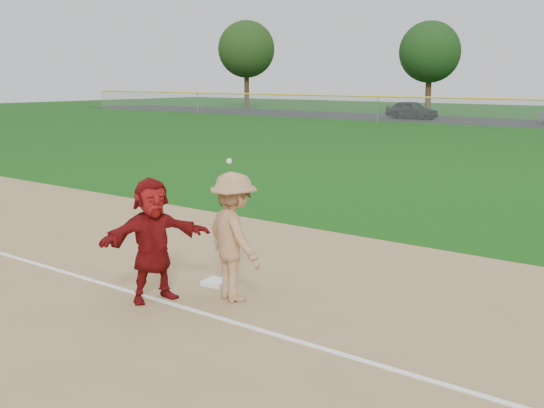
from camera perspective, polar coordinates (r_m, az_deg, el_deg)
The scene contains 8 objects.
ground at distance 11.30m, azimuth -4.79°, elevation -7.60°, with size 160.00×160.00×0.00m, color #124A0E.
foul_line at distance 10.76m, azimuth -7.75°, elevation -8.47°, with size 60.00×0.10×0.01m, color white.
first_base at distance 11.75m, azimuth -4.74°, elevation -6.55°, with size 0.37×0.37×0.08m, color white.
base_runner at distance 10.87m, azimuth -9.96°, elevation -2.96°, with size 1.82×0.58×1.97m, color #660B0B.
car_left at distance 59.25m, azimuth 11.61°, elevation 7.73°, with size 1.82×4.53×1.54m, color black.
first_base_play at distance 10.74m, azimuth -3.21°, elevation -2.76°, with size 1.50×1.16×2.24m.
tree_0 at distance 78.90m, azimuth -2.15°, elevation 12.81°, with size 6.40×6.40×9.81m.
tree_1 at distance 67.55m, azimuth 13.07°, elevation 12.28°, with size 5.80×5.80×8.75m.
Camera 1 is at (7.40, -7.78, 3.52)m, focal length 45.00 mm.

